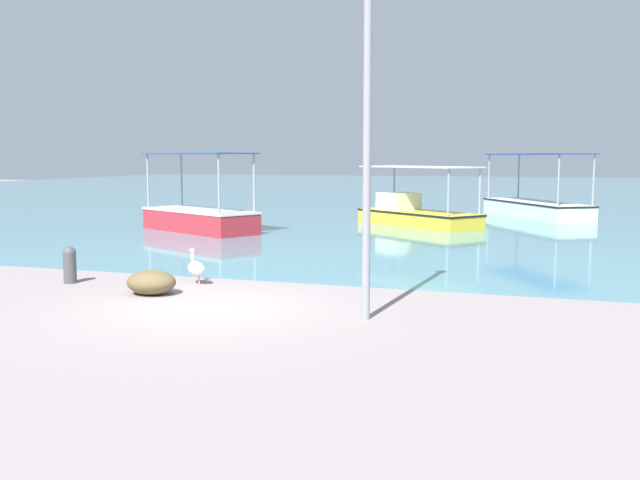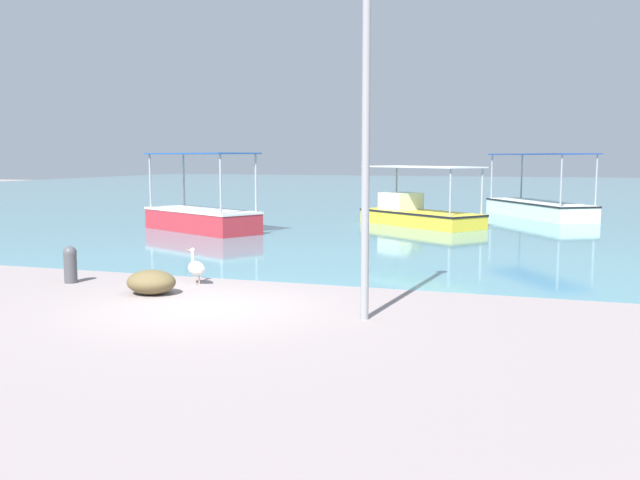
# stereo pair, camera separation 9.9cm
# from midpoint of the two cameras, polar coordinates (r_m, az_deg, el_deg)

# --- Properties ---
(ground) EXTENTS (120.00, 120.00, 0.00)m
(ground) POSITION_cam_midpoint_polar(r_m,az_deg,el_deg) (13.62, -9.44, -5.37)
(ground) COLOR gray
(harbor_water) EXTENTS (110.00, 90.00, 0.00)m
(harbor_water) POSITION_cam_midpoint_polar(r_m,az_deg,el_deg) (60.16, 12.43, 3.83)
(harbor_water) COLOR #5692A1
(harbor_water) RESTS_ON ground
(fishing_boat_outer) EXTENTS (5.53, 4.09, 2.96)m
(fishing_boat_outer) POSITION_cam_midpoint_polar(r_m,az_deg,el_deg) (27.47, -9.73, 1.93)
(fishing_boat_outer) COLOR #BB2B36
(fishing_boat_outer) RESTS_ON harbor_water
(fishing_boat_center) EXTENTS (5.68, 4.93, 2.43)m
(fishing_boat_center) POSITION_cam_midpoint_polar(r_m,az_deg,el_deg) (29.77, 7.55, 2.24)
(fishing_boat_center) COLOR yellow
(fishing_boat_center) RESTS_ON harbor_water
(fishing_boat_near_right) EXTENTS (5.28, 6.92, 2.96)m
(fishing_boat_near_right) POSITION_cam_midpoint_polar(r_m,az_deg,el_deg) (34.83, 16.80, 2.67)
(fishing_boat_near_right) COLOR white
(fishing_boat_near_right) RESTS_ON harbor_water
(pelican) EXTENTS (0.73, 0.54, 0.80)m
(pelican) POSITION_cam_midpoint_polar(r_m,az_deg,el_deg) (16.06, -10.06, -2.18)
(pelican) COLOR #E0997A
(pelican) RESTS_ON ground
(lamp_post) EXTENTS (0.28, 0.28, 6.62)m
(lamp_post) POSITION_cam_midpoint_polar(r_m,az_deg,el_deg) (12.25, 3.57, 10.66)
(lamp_post) COLOR gray
(lamp_post) RESTS_ON ground
(mooring_bollard) EXTENTS (0.30, 0.30, 0.83)m
(mooring_bollard) POSITION_cam_midpoint_polar(r_m,az_deg,el_deg) (16.93, -19.55, -1.78)
(mooring_bollard) COLOR #47474C
(mooring_bollard) RESTS_ON ground
(net_pile) EXTENTS (1.03, 0.88, 0.50)m
(net_pile) POSITION_cam_midpoint_polar(r_m,az_deg,el_deg) (15.10, -13.52, -3.31)
(net_pile) COLOR brown
(net_pile) RESTS_ON ground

